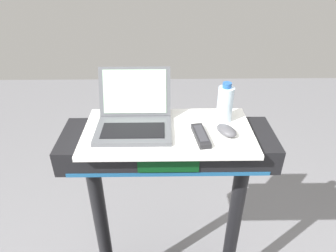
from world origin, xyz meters
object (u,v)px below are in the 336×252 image
object	(u,v)px
laptop	(134,117)
tv_remote	(201,135)
water_bottle	(225,103)
computer_mouse	(226,130)

from	to	relation	value
laptop	tv_remote	distance (m)	0.29
tv_remote	water_bottle	bearing A→B (deg)	50.95
laptop	computer_mouse	size ratio (longest dim) A/B	3.07
water_bottle	computer_mouse	bearing A→B (deg)	-94.24
computer_mouse	water_bottle	size ratio (longest dim) A/B	0.57
computer_mouse	water_bottle	distance (m)	0.13
water_bottle	laptop	bearing A→B (deg)	-172.62
laptop	water_bottle	bearing A→B (deg)	5.73
laptop	water_bottle	xyz separation A→B (m)	(0.39, 0.05, 0.04)
computer_mouse	tv_remote	xyz separation A→B (m)	(-0.11, -0.03, -0.01)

